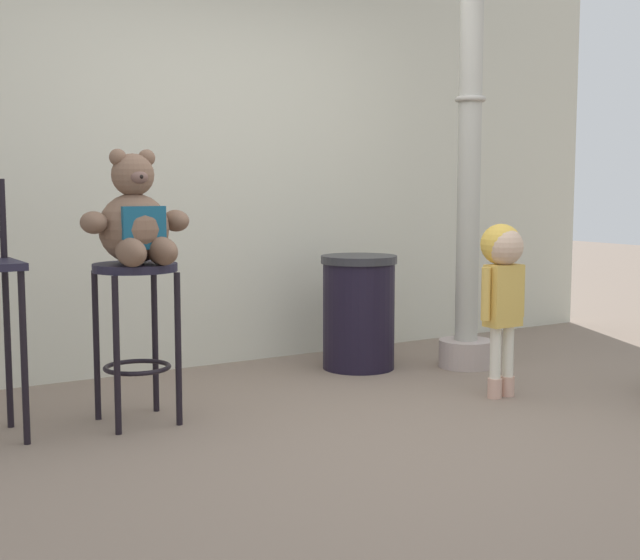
% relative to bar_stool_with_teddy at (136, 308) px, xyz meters
% --- Properties ---
extents(ground_plane, '(24.00, 24.00, 0.00)m').
position_rel_bar_stool_with_teddy_xyz_m(ground_plane, '(0.93, -0.81, -0.58)').
color(ground_plane, gray).
extents(building_wall, '(6.82, 0.30, 3.84)m').
position_rel_bar_stool_with_teddy_xyz_m(building_wall, '(0.93, 1.24, 1.34)').
color(building_wall, beige).
rests_on(building_wall, ground_plane).
extents(bar_stool_with_teddy, '(0.42, 0.42, 0.81)m').
position_rel_bar_stool_with_teddy_xyz_m(bar_stool_with_teddy, '(0.00, 0.00, 0.00)').
color(bar_stool_with_teddy, '#201D2F').
rests_on(bar_stool_with_teddy, ground_plane).
extents(teddy_bear, '(0.54, 0.49, 0.56)m').
position_rel_bar_stool_with_teddy_xyz_m(teddy_bear, '(0.00, -0.03, 0.43)').
color(teddy_bear, brown).
rests_on(teddy_bear, bar_stool_with_teddy).
extents(child_walking, '(0.31, 0.25, 0.98)m').
position_rel_bar_stool_with_teddy_xyz_m(child_walking, '(1.93, -0.57, 0.13)').
color(child_walking, '#D4A590').
rests_on(child_walking, ground_plane).
extents(trash_bin, '(0.49, 0.49, 0.74)m').
position_rel_bar_stool_with_teddy_xyz_m(trash_bin, '(1.68, 0.49, -0.21)').
color(trash_bin, black).
rests_on(trash_bin, ground_plane).
extents(lamppost, '(0.36, 0.36, 3.02)m').
position_rel_bar_stool_with_teddy_xyz_m(lamppost, '(2.31, 0.15, 0.63)').
color(lamppost, '#B4A29C').
rests_on(lamppost, ground_plane).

